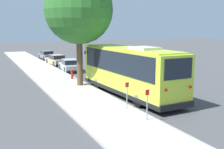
{
  "coord_description": "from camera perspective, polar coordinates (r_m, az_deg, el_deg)",
  "views": [
    {
      "loc": [
        -16.28,
        9.93,
        4.76
      ],
      "look_at": [
        2.26,
        1.15,
        1.3
      ],
      "focal_mm": 45.0,
      "sensor_mm": 36.0,
      "label": 1
    }
  ],
  "objects": [
    {
      "name": "shuttle_bus",
      "position": [
        19.62,
        3.52,
        1.19
      ],
      "size": [
        10.4,
        3.07,
        3.54
      ],
      "rotation": [
        0.0,
        0.0,
        0.05
      ],
      "color": "#BCDB38",
      "rests_on": "ground"
    },
    {
      "name": "sign_post_near",
      "position": [
        14.24,
        7.15,
        -6.02
      ],
      "size": [
        0.06,
        0.22,
        1.55
      ],
      "color": "gray",
      "rests_on": "sidewalk_slab"
    },
    {
      "name": "sidewalk_slab",
      "position": [
        17.98,
        -4.89,
        -5.57
      ],
      "size": [
        80.0,
        3.64,
        0.15
      ],
      "primitive_type": "cube",
      "color": "#B2AFA8",
      "rests_on": "ground"
    },
    {
      "name": "ground_plane",
      "position": [
        19.66,
        5.89,
        -4.49
      ],
      "size": [
        160.0,
        160.0,
        0.0
      ],
      "primitive_type": "plane",
      "color": "#474749"
    },
    {
      "name": "street_tree",
      "position": [
        22.59,
        -6.91,
        13.82
      ],
      "size": [
        5.35,
        5.35,
        9.43
      ],
      "color": "brown",
      "rests_on": "sidewalk_slab"
    },
    {
      "name": "curb_strip",
      "position": [
        18.7,
        0.57,
        -4.94
      ],
      "size": [
        80.0,
        0.14,
        0.15
      ],
      "primitive_type": "cube",
      "color": "#9D9A94",
      "rests_on": "ground"
    },
    {
      "name": "parked_sedan_silver",
      "position": [
        31.27,
        -8.54,
        1.82
      ],
      "size": [
        4.62,
        2.11,
        1.29
      ],
      "rotation": [
        0.0,
        0.0,
        -0.08
      ],
      "color": "#A8AAAF",
      "rests_on": "ground"
    },
    {
      "name": "parked_sedan_tan",
      "position": [
        36.75,
        -11.2,
        2.89
      ],
      "size": [
        4.59,
        2.08,
        1.29
      ],
      "rotation": [
        0.0,
        0.0,
        0.09
      ],
      "color": "tan",
      "rests_on": "ground"
    },
    {
      "name": "fire_hydrant",
      "position": [
        25.7,
        -8.13,
        0.05
      ],
      "size": [
        0.22,
        0.22,
        0.81
      ],
      "color": "red",
      "rests_on": "sidewalk_slab"
    },
    {
      "name": "sign_post_far",
      "position": [
        16.01,
        3.06,
        -4.22
      ],
      "size": [
        0.06,
        0.22,
        1.54
      ],
      "color": "gray",
      "rests_on": "sidewalk_slab"
    },
    {
      "name": "parked_sedan_gray",
      "position": [
        43.49,
        -13.11,
        3.82
      ],
      "size": [
        4.41,
        1.86,
        1.28
      ],
      "rotation": [
        0.0,
        0.0,
        0.05
      ],
      "color": "slate",
      "rests_on": "ground"
    }
  ]
}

